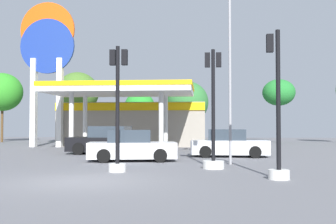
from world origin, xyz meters
TOP-DOWN VIEW (x-y plane):
  - ground_plane at (0.00, 0.00)m, footprint 90.00×90.00m
  - gas_station at (-2.16, 21.84)m, footprint 11.69×12.86m
  - station_pole_sign at (-8.58, 18.94)m, footprint 4.30×0.56m
  - car_0 at (4.96, 10.13)m, footprint 4.13×1.95m
  - car_1 at (0.24, 7.06)m, footprint 4.33×2.39m
  - car_2 at (-1.97, 11.59)m, footprint 4.71×2.42m
  - traffic_signal_1 at (5.92, 1.01)m, footprint 0.65×0.68m
  - traffic_signal_2 at (4.00, 4.00)m, footprint 0.83×0.83m
  - traffic_signal_3 at (0.52, 2.62)m, footprint 0.65×0.67m
  - tree_0 at (-16.40, 27.18)m, footprint 3.94×3.94m
  - tree_1 at (-9.33, 29.06)m, footprint 4.34×4.34m
  - tree_2 at (-2.89, 29.05)m, footprint 3.01×3.01m
  - tree_3 at (1.92, 29.35)m, footprint 4.24×4.24m
  - tree_4 at (10.93, 29.11)m, footprint 3.18×3.18m
  - corner_streetlamp at (4.76, 5.63)m, footprint 0.24×1.48m

SIDE VIEW (x-z plane):
  - ground_plane at x=0.00m, z-range 0.00..0.00m
  - car_0 at x=4.96m, z-range -0.07..1.40m
  - car_1 at x=0.24m, z-range -0.07..1.40m
  - car_2 at x=-1.97m, z-range -0.08..1.55m
  - traffic_signal_2 at x=4.00m, z-range -0.86..3.77m
  - traffic_signal_1 at x=5.92m, z-range -0.82..3.86m
  - traffic_signal_3 at x=0.52m, z-range -0.40..4.15m
  - gas_station at x=-2.16m, z-range -0.22..4.28m
  - tree_2 at x=-2.89m, z-range 1.06..6.13m
  - tree_3 at x=1.92m, z-range 0.94..7.04m
  - corner_streetlamp at x=4.76m, z-range 0.72..8.67m
  - tree_4 at x=10.93m, z-range 1.76..7.97m
  - tree_0 at x=-16.40m, z-range 1.54..8.42m
  - tree_1 at x=-9.33m, z-range 1.48..8.60m
  - station_pole_sign at x=-8.58m, z-range 1.49..12.80m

